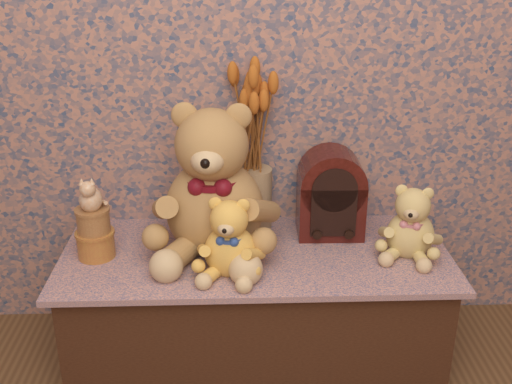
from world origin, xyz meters
TOP-DOWN VIEW (x-y plane):
  - display_shelf at (0.00, 1.23)m, footprint 1.30×0.56m
  - teddy_large at (-0.13, 1.28)m, footprint 0.48×0.56m
  - teddy_medium at (-0.08, 1.11)m, footprint 0.26×0.29m
  - teddy_small at (0.51, 1.20)m, footprint 0.28×0.31m
  - cathedral_radio at (0.27, 1.36)m, footprint 0.23×0.17m
  - ceramic_vase at (-0.00, 1.43)m, footprint 0.16×0.16m
  - dried_stalks at (-0.00, 1.43)m, footprint 0.23×0.23m
  - biscuit_tin_lower at (-0.53, 1.22)m, footprint 0.13×0.13m
  - biscuit_tin_upper at (-0.53, 1.22)m, footprint 0.13×0.13m
  - cat_figurine at (-0.53, 1.22)m, footprint 0.09×0.10m

SIDE VIEW (x-z plane):
  - display_shelf at x=0.00m, z-range 0.00..0.41m
  - biscuit_tin_lower at x=-0.53m, z-range 0.41..0.50m
  - ceramic_vase at x=0.00m, z-range 0.41..0.63m
  - biscuit_tin_upper at x=-0.53m, z-range 0.50..0.58m
  - teddy_small at x=0.51m, z-range 0.41..0.67m
  - teddy_medium at x=-0.08m, z-range 0.41..0.69m
  - cathedral_radio at x=0.27m, z-range 0.41..0.73m
  - cat_figurine at x=-0.53m, z-range 0.58..0.70m
  - teddy_large at x=-0.13m, z-range 0.41..0.96m
  - dried_stalks at x=0.00m, z-range 0.63..1.01m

